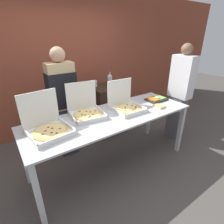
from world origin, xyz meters
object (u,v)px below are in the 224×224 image
(soda_bottle, at_px, (110,79))
(person_guest_cap, at_px, (180,93))
(pizza_box_far_right, at_px, (126,105))
(veggie_tray, at_px, (156,99))
(pizza_box_near_left, at_px, (47,126))
(pizza_box_near_right, at_px, (86,110))
(soda_can_silver, at_px, (95,84))
(soda_can_colored, at_px, (115,86))
(person_server_vest, at_px, (63,99))
(paper_plate_front_left, at_px, (159,106))

(soda_bottle, distance_m, person_guest_cap, 1.36)
(pizza_box_far_right, distance_m, veggie_tray, 0.69)
(pizza_box_near_left, height_order, pizza_box_far_right, pizza_box_near_left)
(pizza_box_near_right, height_order, veggie_tray, pizza_box_near_right)
(veggie_tray, height_order, soda_can_silver, soda_can_silver)
(pizza_box_near_right, height_order, soda_can_colored, pizza_box_near_right)
(pizza_box_near_right, distance_m, person_server_vest, 0.52)
(paper_plate_front_left, height_order, person_server_vest, person_server_vest)
(pizza_box_far_right, height_order, soda_bottle, pizza_box_far_right)
(pizza_box_far_right, xyz_separation_m, pizza_box_near_right, (-0.59, 0.16, 0.00))
(soda_can_colored, relative_size, person_guest_cap, 0.07)
(paper_plate_front_left, height_order, person_guest_cap, person_guest_cap)
(soda_bottle, xyz_separation_m, soda_can_silver, (-0.30, 0.06, -0.06))
(person_guest_cap, bearing_deg, paper_plate_front_left, 102.08)
(pizza_box_far_right, relative_size, pizza_box_near_right, 0.89)
(pizza_box_far_right, height_order, veggie_tray, pizza_box_far_right)
(person_server_vest, bearing_deg, soda_can_silver, -156.53)
(soda_bottle, bearing_deg, paper_plate_front_left, -83.04)
(paper_plate_front_left, bearing_deg, pizza_box_near_right, 159.62)
(pizza_box_far_right, height_order, soda_can_silver, pizza_box_far_right)
(pizza_box_near_right, distance_m, soda_bottle, 1.23)
(pizza_box_near_left, relative_size, pizza_box_near_right, 1.02)
(pizza_box_near_right, relative_size, paper_plate_front_left, 2.59)
(pizza_box_far_right, distance_m, soda_bottle, 1.02)
(paper_plate_front_left, xyz_separation_m, veggie_tray, (0.20, 0.24, 0.01))
(paper_plate_front_left, height_order, soda_can_colored, soda_can_colored)
(pizza_box_near_right, height_order, soda_bottle, pizza_box_near_right)
(pizza_box_near_right, xyz_separation_m, soda_can_colored, (0.87, 0.50, 0.10))
(pizza_box_near_right, relative_size, soda_can_colored, 4.18)
(pizza_box_far_right, bearing_deg, person_guest_cap, -1.87)
(person_server_vest, bearing_deg, pizza_box_near_left, 56.36)
(soda_bottle, bearing_deg, pizza_box_far_right, -110.24)
(pizza_box_near_left, height_order, pizza_box_near_right, pizza_box_near_left)
(pizza_box_near_left, bearing_deg, paper_plate_front_left, -15.09)
(veggie_tray, height_order, soda_can_colored, soda_can_colored)
(pizza_box_far_right, height_order, pizza_box_near_right, pizza_box_near_right)
(pizza_box_far_right, xyz_separation_m, soda_bottle, (0.35, 0.95, 0.15))
(paper_plate_front_left, relative_size, soda_can_silver, 1.61)
(pizza_box_far_right, xyz_separation_m, paper_plate_front_left, (0.49, -0.24, -0.06))
(soda_bottle, xyz_separation_m, person_guest_cap, (0.87, -1.03, -0.17))
(pizza_box_near_right, relative_size, soda_can_silver, 4.18)
(soda_bottle, bearing_deg, person_guest_cap, -49.67)
(veggie_tray, distance_m, soda_can_silver, 1.20)
(pizza_box_near_left, distance_m, pizza_box_near_right, 0.61)
(paper_plate_front_left, distance_m, person_server_vest, 1.53)
(pizza_box_near_right, relative_size, veggie_tray, 1.43)
(pizza_box_far_right, height_order, soda_can_colored, pizza_box_far_right)
(veggie_tray, bearing_deg, person_guest_cap, -8.81)
(pizza_box_near_left, height_order, person_server_vest, person_server_vest)
(person_guest_cap, bearing_deg, soda_can_silver, 47.13)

